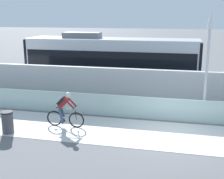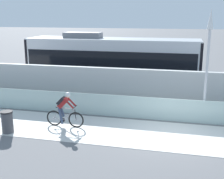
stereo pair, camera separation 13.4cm
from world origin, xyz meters
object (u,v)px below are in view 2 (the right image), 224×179
object	(u,v)px
lamp_post_antenna	(208,52)
tram	(112,63)
trash_bin	(7,122)
cyclist_on_bike	(64,110)

from	to	relation	value
lamp_post_antenna	tram	bearing A→B (deg)	139.70
tram	lamp_post_antenna	distance (m)	7.40
tram	trash_bin	size ratio (longest dim) A/B	11.52
tram	trash_bin	bearing A→B (deg)	-108.25
cyclist_on_bike	lamp_post_antenna	size ratio (longest dim) A/B	0.34
tram	cyclist_on_bike	bearing A→B (deg)	-94.73
trash_bin	cyclist_on_bike	bearing A→B (deg)	30.69
tram	cyclist_on_bike	xyz separation A→B (m)	(-0.57, -6.85, -1.09)
cyclist_on_bike	lamp_post_antenna	distance (m)	6.94
cyclist_on_bike	lamp_post_antenna	bearing A→B (deg)	19.40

